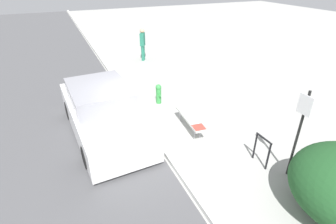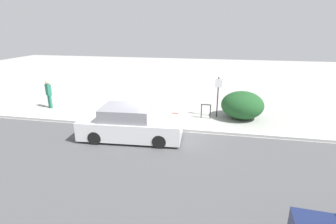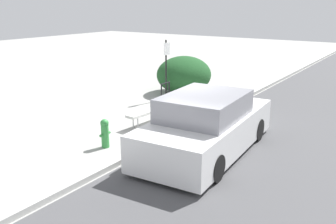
{
  "view_description": "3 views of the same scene",
  "coord_description": "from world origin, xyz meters",
  "px_view_note": "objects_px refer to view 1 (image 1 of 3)",
  "views": [
    {
      "loc": [
        6.35,
        -2.32,
        4.58
      ],
      "look_at": [
        0.35,
        0.29,
        0.99
      ],
      "focal_mm": 28.0,
      "sensor_mm": 36.0,
      "label": 1
    },
    {
      "loc": [
        2.95,
        -12.01,
        4.99
      ],
      "look_at": [
        0.59,
        -0.28,
        1.04
      ],
      "focal_mm": 28.0,
      "sensor_mm": 36.0,
      "label": 2
    },
    {
      "loc": [
        -8.8,
        -5.46,
        3.61
      ],
      "look_at": [
        -0.58,
        0.06,
        0.73
      ],
      "focal_mm": 40.0,
      "sensor_mm": 36.0,
      "label": 3
    }
  ],
  "objects_px": {
    "pedestrian": "(143,44)",
    "bike_rack": "(262,148)",
    "bench": "(190,118)",
    "sign_post": "(300,127)",
    "parked_car_near": "(103,112)",
    "fire_hydrant": "(159,93)"
  },
  "relations": [
    {
      "from": "bike_rack",
      "to": "parked_car_near",
      "type": "height_order",
      "value": "parked_car_near"
    },
    {
      "from": "pedestrian",
      "to": "parked_car_near",
      "type": "xyz_separation_m",
      "value": [
        6.6,
        -3.53,
        -0.25
      ]
    },
    {
      "from": "fire_hydrant",
      "to": "parked_car_near",
      "type": "height_order",
      "value": "parked_car_near"
    },
    {
      "from": "pedestrian",
      "to": "parked_car_near",
      "type": "relative_size",
      "value": 0.37
    },
    {
      "from": "pedestrian",
      "to": "bike_rack",
      "type": "bearing_deg",
      "value": 30.77
    },
    {
      "from": "bike_rack",
      "to": "parked_car_near",
      "type": "distance_m",
      "value": 4.74
    },
    {
      "from": "sign_post",
      "to": "parked_car_near",
      "type": "xyz_separation_m",
      "value": [
        -3.84,
        -3.82,
        -0.7
      ]
    },
    {
      "from": "fire_hydrant",
      "to": "bike_rack",
      "type": "bearing_deg",
      "value": 14.34
    },
    {
      "from": "fire_hydrant",
      "to": "parked_car_near",
      "type": "distance_m",
      "value": 2.62
    },
    {
      "from": "pedestrian",
      "to": "fire_hydrant",
      "type": "bearing_deg",
      "value": 18.63
    },
    {
      "from": "bike_rack",
      "to": "sign_post",
      "type": "bearing_deg",
      "value": 31.27
    },
    {
      "from": "bench",
      "to": "parked_car_near",
      "type": "bearing_deg",
      "value": -106.67
    },
    {
      "from": "sign_post",
      "to": "bike_rack",
      "type": "bearing_deg",
      "value": -148.73
    },
    {
      "from": "sign_post",
      "to": "pedestrian",
      "type": "xyz_separation_m",
      "value": [
        -10.45,
        -0.29,
        -0.45
      ]
    },
    {
      "from": "bike_rack",
      "to": "fire_hydrant",
      "type": "distance_m",
      "value": 4.57
    },
    {
      "from": "sign_post",
      "to": "pedestrian",
      "type": "bearing_deg",
      "value": -178.42
    },
    {
      "from": "pedestrian",
      "to": "bench",
      "type": "bearing_deg",
      "value": 23.74
    },
    {
      "from": "bench",
      "to": "fire_hydrant",
      "type": "height_order",
      "value": "fire_hydrant"
    },
    {
      "from": "bike_rack",
      "to": "sign_post",
      "type": "xyz_separation_m",
      "value": [
        0.61,
        0.37,
        0.88
      ]
    },
    {
      "from": "fire_hydrant",
      "to": "pedestrian",
      "type": "bearing_deg",
      "value": 167.39
    },
    {
      "from": "bench",
      "to": "pedestrian",
      "type": "height_order",
      "value": "pedestrian"
    },
    {
      "from": "fire_hydrant",
      "to": "bench",
      "type": "bearing_deg",
      "value": 5.57
    }
  ]
}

